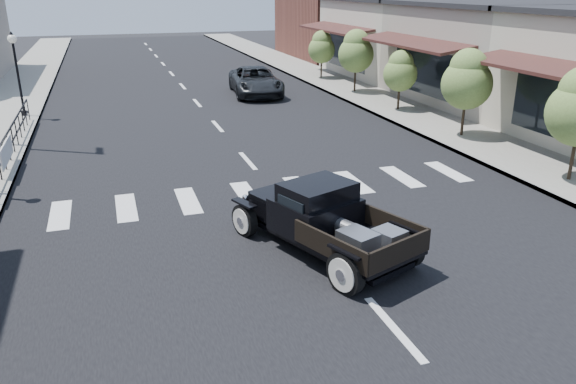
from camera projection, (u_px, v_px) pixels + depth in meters
name	position (u px, v px, depth m)	size (l,w,h in m)	color
ground	(327.00, 253.00, 12.10)	(120.00, 120.00, 0.00)	black
road	(205.00, 112.00, 25.47)	(14.00, 80.00, 0.02)	black
road_markings	(228.00, 139.00, 21.02)	(12.00, 60.00, 0.06)	silver
sidewalk_right	(374.00, 99.00, 27.92)	(3.00, 80.00, 0.15)	#99968B
storefront_mid	(516.00, 54.00, 27.27)	(10.00, 9.00, 4.50)	gray
storefront_far	(420.00, 38.00, 35.29)	(10.00, 9.00, 4.50)	#BCB19F
far_building_right	(360.00, 11.00, 43.91)	(11.00, 10.00, 7.00)	brown
railing	(12.00, 138.00, 18.67)	(0.08, 10.00, 1.00)	black
banner	(8.00, 160.00, 16.98)	(0.04, 2.20, 0.60)	silver
lamp_post_c	(18.00, 74.00, 23.50)	(0.36, 0.36, 3.49)	black
small_tree_b	(466.00, 94.00, 20.43)	(1.83, 1.83, 3.06)	olive
small_tree_c	(400.00, 81.00, 24.90)	(1.50, 1.50, 2.50)	olive
small_tree_d	(356.00, 62.00, 29.01)	(1.83, 1.83, 3.04)	olive
small_tree_e	(321.00, 55.00, 33.40)	(1.59, 1.59, 2.64)	olive
hotrod_pickup	(323.00, 219.00, 11.89)	(2.10, 4.50, 1.56)	black
second_car	(256.00, 81.00, 29.08)	(2.34, 5.08, 1.41)	black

